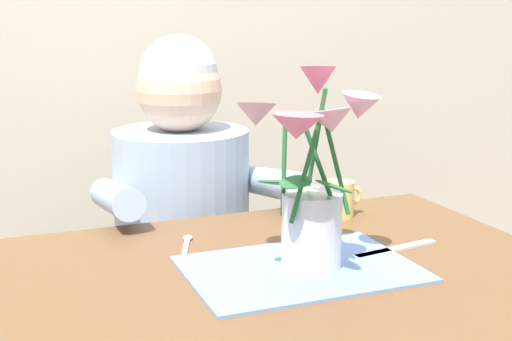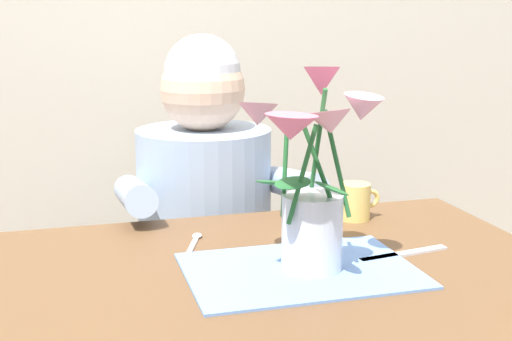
# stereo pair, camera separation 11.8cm
# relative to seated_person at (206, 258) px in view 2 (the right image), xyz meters

# --- Properties ---
(dining_table) EXTENTS (1.20, 0.80, 0.74)m
(dining_table) POSITION_rel_seated_person_xyz_m (-0.06, -0.62, 0.08)
(dining_table) COLOR brown
(dining_table) RESTS_ON ground_plane
(seated_person) EXTENTS (0.45, 0.47, 1.14)m
(seated_person) POSITION_rel_seated_person_xyz_m (0.00, 0.00, 0.00)
(seated_person) COLOR #4C4C56
(seated_person) RESTS_ON ground_plane
(striped_placemat) EXTENTS (0.40, 0.28, 0.00)m
(striped_placemat) POSITION_rel_seated_person_xyz_m (0.05, -0.60, 0.18)
(striped_placemat) COLOR #6B93D1
(striped_placemat) RESTS_ON dining_table
(flower_vase) EXTENTS (0.26, 0.23, 0.36)m
(flower_vase) POSITION_rel_seated_person_xyz_m (0.07, -0.60, 0.34)
(flower_vase) COLOR silver
(flower_vase) RESTS_ON dining_table
(dinner_knife) EXTENTS (0.19, 0.05, 0.00)m
(dinner_knife) POSITION_rel_seated_person_xyz_m (0.26, -0.57, 0.18)
(dinner_knife) COLOR silver
(dinner_knife) RESTS_ON dining_table
(coffee_cup) EXTENTS (0.09, 0.07, 0.08)m
(coffee_cup) POSITION_rel_seated_person_xyz_m (0.27, -0.33, 0.22)
(coffee_cup) COLOR #E5C666
(coffee_cup) RESTS_ON dining_table
(spoon_4) EXTENTS (0.05, 0.12, 0.01)m
(spoon_4) POSITION_rel_seated_person_xyz_m (-0.10, -0.38, 0.18)
(spoon_4) COLOR silver
(spoon_4) RESTS_ON dining_table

